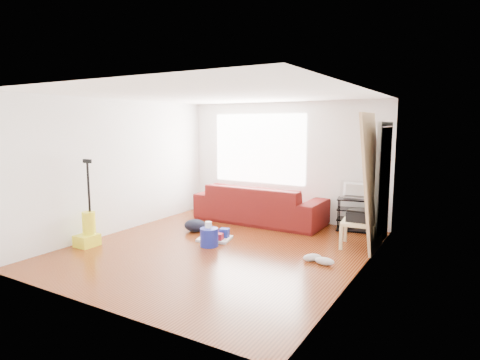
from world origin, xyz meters
The scene contains 13 objects.
room centered at (0.07, 0.15, 1.25)m, with size 4.51×5.01×2.51m.
sofa centered at (-0.28, 1.95, 0.00)m, with size 2.70×1.06×0.79m, color #561011.
tv_stand centered at (1.61, 2.22, 0.32)m, with size 0.68×0.47×0.63m.
tv centered at (1.61, 2.22, 0.80)m, with size 0.59×0.08×0.34m, color black.
side_table centered at (1.95, 1.23, 0.37)m, with size 0.61×0.61×0.44m.
printer centered at (1.95, 1.23, 0.54)m, with size 0.39×0.30×0.20m.
bucket centered at (-0.23, 0.02, 0.00)m, with size 0.31×0.31×0.31m, color #19249B.
toilet_paper centered at (-0.26, 0.05, 0.20)m, with size 0.11×0.11×0.10m, color white.
cleaning_tray centered at (-0.34, 0.38, 0.06)m, with size 0.65×0.56×0.20m.
backpack centered at (-0.99, 0.64, 0.00)m, with size 0.43×0.34×0.24m, color black.
sneakers centered at (1.64, 0.15, 0.06)m, with size 0.51×0.28×0.12m.
vacuum centered at (-2.00, -1.00, 0.27)m, with size 0.31×0.35×1.46m.
door_panel centered at (2.13, 1.21, 0.00)m, with size 0.04×0.89×2.23m, color tan.
Camera 1 is at (3.54, -5.35, 2.04)m, focal length 30.00 mm.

